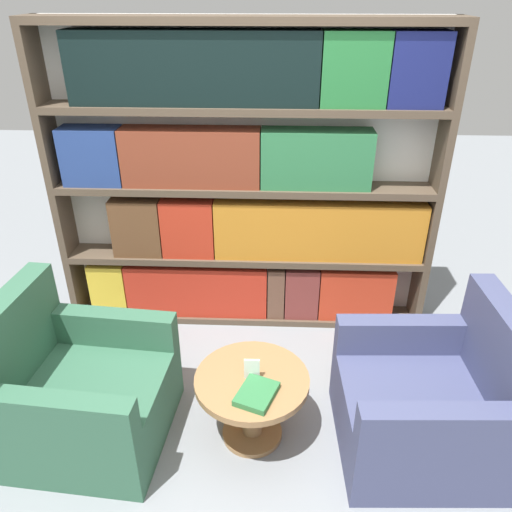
# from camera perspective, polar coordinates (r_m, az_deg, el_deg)

# --- Properties ---
(ground_plane) EXTENTS (14.00, 14.00, 0.00)m
(ground_plane) POSITION_cam_1_polar(r_m,az_deg,el_deg) (3.03, -2.97, -22.57)
(ground_plane) COLOR gray
(bookshelf) EXTENTS (2.71, 0.30, 2.20)m
(bookshelf) POSITION_cam_1_polar(r_m,az_deg,el_deg) (3.57, -1.23, 7.70)
(bookshelf) COLOR silver
(bookshelf) RESTS_ON ground_plane
(armchair_left) EXTENTS (0.95, 0.90, 0.91)m
(armchair_left) POSITION_cam_1_polar(r_m,az_deg,el_deg) (3.13, -19.60, -14.62)
(armchair_left) COLOR #336047
(armchair_left) RESTS_ON ground_plane
(armchair_right) EXTENTS (0.91, 0.86, 0.91)m
(armchair_right) POSITION_cam_1_polar(r_m,az_deg,el_deg) (3.05, 19.23, -15.79)
(armchair_right) COLOR #42476B
(armchair_right) RESTS_ON ground_plane
(coffee_table) EXTENTS (0.64, 0.64, 0.44)m
(coffee_table) POSITION_cam_1_polar(r_m,az_deg,el_deg) (2.93, -0.46, -15.56)
(coffee_table) COLOR olive
(coffee_table) RESTS_ON ground_plane
(table_sign) EXTENTS (0.09, 0.06, 0.13)m
(table_sign) POSITION_cam_1_polar(r_m,az_deg,el_deg) (2.81, -0.48, -12.94)
(table_sign) COLOR black
(table_sign) RESTS_ON coffee_table
(stray_book) EXTENTS (0.25, 0.28, 0.04)m
(stray_book) POSITION_cam_1_polar(r_m,az_deg,el_deg) (2.73, 0.07, -15.47)
(stray_book) COLOR #2D703D
(stray_book) RESTS_ON coffee_table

